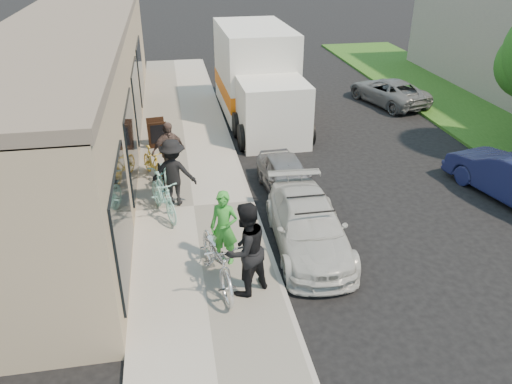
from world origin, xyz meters
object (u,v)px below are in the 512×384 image
sedan_silver (287,177)px  man_standing (245,249)px  bike_rack (161,177)px  moving_truck (257,79)px  tandem_bike (218,258)px  bystander_b (169,151)px  woman_rider (224,228)px  cruiser_bike_c (153,163)px  cruiser_bike_b (163,176)px  sedan_white (308,226)px  bystander_a (173,173)px  cruiser_bike_a (163,196)px  far_car_gray (388,91)px  sandwich_board (157,133)px

sedan_silver → man_standing: (-1.81, -4.19, 0.61)m
bike_rack → man_standing: bearing=-70.9°
moving_truck → bike_rack: bearing=-122.2°
moving_truck → tandem_bike: size_ratio=3.06×
bike_rack → man_standing: size_ratio=0.40×
bike_rack → bystander_b: (0.25, 0.85, 0.39)m
woman_rider → cruiser_bike_c: size_ratio=1.12×
bike_rack → cruiser_bike_b: cruiser_bike_b is taller
moving_truck → bystander_b: moving_truck is taller
sedan_silver → cruiser_bike_b: 3.39m
bike_rack → bystander_b: size_ratio=0.46×
bike_rack → sedan_white: bearing=-43.2°
bike_rack → moving_truck: moving_truck is taller
sedan_white → bystander_a: 3.83m
sedan_silver → cruiser_bike_b: (-3.36, 0.44, 0.11)m
cruiser_bike_b → bystander_b: size_ratio=1.06×
sedan_white → cruiser_bike_a: cruiser_bike_a is taller
tandem_bike → bystander_a: (-0.75, 3.52, 0.31)m
bike_rack → cruiser_bike_a: (0.04, -1.27, 0.07)m
cruiser_bike_b → cruiser_bike_c: (-0.29, 0.99, -0.03)m
moving_truck → cruiser_bike_a: 8.42m
cruiser_bike_a → bystander_a: 0.73m
moving_truck → far_car_gray: (5.77, 0.69, -0.96)m
woman_rider → bystander_a: bearing=134.0°
cruiser_bike_b → cruiser_bike_a: bearing=-84.1°
far_car_gray → tandem_bike: tandem_bike is taller
bystander_a → bystander_b: 1.57m
cruiser_bike_a → far_car_gray: bearing=22.0°
sandwich_board → woman_rider: woman_rider is taller
bike_rack → cruiser_bike_b: 0.06m
far_car_gray → cruiser_bike_b: 11.75m
sandwich_board → bystander_b: (0.36, -2.47, 0.37)m
sandwich_board → sedan_silver: (3.52, -3.74, -0.11)m
bike_rack → sandwich_board: 3.32m
cruiser_bike_b → cruiser_bike_c: 1.03m
bystander_a → bystander_b: bystander_a is taller
sandwich_board → tandem_bike: size_ratio=0.42×
man_standing → far_car_gray: bearing=-155.4°
sedan_white → man_standing: bearing=-134.9°
bystander_b → cruiser_bike_c: bearing=138.4°
bike_rack → moving_truck: 7.34m
cruiser_bike_c → man_standing: bearing=-93.0°
woman_rider → cruiser_bike_a: bearing=144.4°
bystander_b → sandwich_board: bearing=74.7°
sedan_silver → bystander_a: bearing=-176.8°
sandwich_board → sedan_white: size_ratio=0.24×
man_standing → cruiser_bike_c: man_standing is taller
bike_rack → man_standing: (1.60, -4.61, 0.51)m
woman_rider → bystander_b: 4.50m
cruiser_bike_a → cruiser_bike_c: 2.30m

